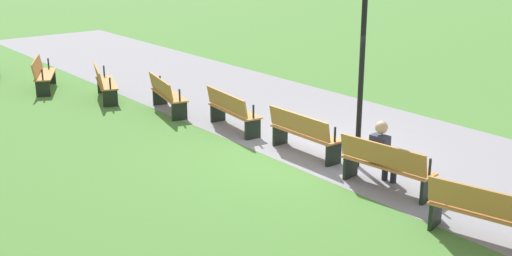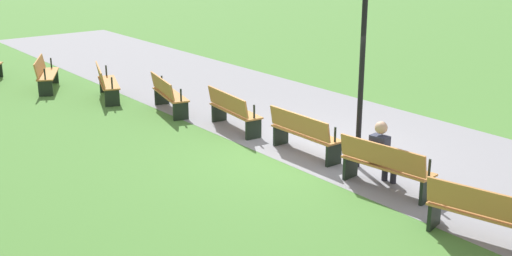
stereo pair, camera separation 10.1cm
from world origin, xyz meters
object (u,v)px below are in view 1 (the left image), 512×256
at_px(bench_4, 232,110).
at_px(bench_7, 487,213).
at_px(bench_3, 166,94).
at_px(bench_6, 386,165).
at_px(person_seated, 382,151).
at_px(lamp_post, 363,35).
at_px(bench_2, 104,82).
at_px(bench_1, 43,74).
at_px(bench_5, 303,133).

bearing_deg(bench_4, bench_7, 3.38).
xyz_separation_m(bench_3, bench_4, (2.19, 0.39, 0.00)).
bearing_deg(bench_6, bench_3, 176.62).
relative_size(person_seated, lamp_post, 0.34).
distance_m(bench_2, bench_3, 2.22).
distance_m(bench_1, bench_6, 10.96).
xyz_separation_m(bench_2, bench_4, (4.32, 1.02, 0.00)).
bearing_deg(bench_7, person_seated, 154.59).
relative_size(bench_3, bench_4, 1.01).
distance_m(bench_3, person_seated, 6.46).
relative_size(bench_5, person_seated, 1.40).
relative_size(bench_1, bench_5, 1.02).
bearing_deg(bench_2, bench_4, 33.44).
bearing_deg(bench_4, bench_5, 10.03).
height_order(bench_2, bench_4, same).
bearing_deg(bench_1, bench_3, 46.81).
bearing_deg(bench_1, bench_4, 43.47).
xyz_separation_m(bench_4, bench_6, (4.44, 0.00, 0.00)).
height_order(bench_1, bench_3, same).
distance_m(bench_6, person_seated, 0.28).
distance_m(bench_1, bench_3, 4.44).
relative_size(bench_2, bench_4, 1.01).
bearing_deg(person_seated, bench_5, 173.05).
bearing_deg(lamp_post, bench_7, -15.16).
bearing_deg(bench_3, person_seated, 17.91).
bearing_deg(person_seated, bench_2, -179.11).
bearing_deg(person_seated, bench_4, 174.92).
height_order(bench_2, bench_7, same).
distance_m(bench_1, person_seated, 10.80).
height_order(bench_5, lamp_post, lamp_post).
distance_m(bench_6, lamp_post, 2.38).
relative_size(bench_2, person_seated, 1.45).
relative_size(bench_1, person_seated, 1.43).
bearing_deg(lamp_post, bench_3, -170.78).
bearing_deg(person_seated, bench_7, -18.70).
bearing_deg(bench_2, lamp_post, 31.45).
distance_m(bench_1, bench_2, 2.22).
height_order(bench_4, lamp_post, lamp_post).
bearing_deg(bench_6, person_seated, 141.13).
bearing_deg(person_seated, bench_6, -38.87).
distance_m(bench_7, lamp_post, 3.99).
distance_m(bench_4, bench_5, 2.22).
bearing_deg(bench_5, lamp_post, 18.97).
distance_m(bench_5, bench_6, 2.22).
bearing_deg(bench_5, bench_7, -6.66).
xyz_separation_m(bench_4, lamp_post, (3.33, 0.51, 2.04)).
xyz_separation_m(bench_1, bench_5, (8.58, 2.03, 0.00)).
height_order(bench_2, bench_6, same).
height_order(bench_7, lamp_post, lamp_post).
bearing_deg(bench_2, bench_1, -136.56).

